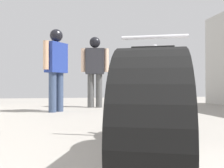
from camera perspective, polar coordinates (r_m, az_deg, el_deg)
The scene contains 4 objects.
ground_plane at distance 3.41m, azimuth 6.74°, elevation -9.38°, with size 16.58×16.58×0.00m, color gray.
motorcycle_maroon_cruiser at distance 1.74m, azimuth 9.62°, elevation -3.81°, with size 1.09×2.15×1.03m.
mechanic_in_blue at distance 6.16m, azimuth -4.02°, elevation 4.42°, with size 0.70×0.32×1.77m.
mechanic_with_helmet at distance 5.19m, azimuth -12.90°, elevation 4.97°, with size 0.54×0.56×1.71m.
Camera 1 is at (-1.03, 0.25, 0.52)m, focal length 39.12 mm.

